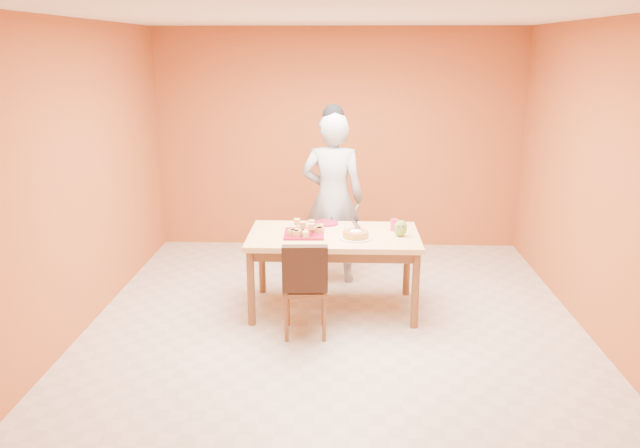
{
  "coord_description": "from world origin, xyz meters",
  "views": [
    {
      "loc": [
        0.06,
        -5.2,
        2.45
      ],
      "look_at": [
        -0.15,
        0.3,
        0.89
      ],
      "focal_mm": 35.0,
      "sensor_mm": 36.0,
      "label": 1
    }
  ],
  "objects_px": {
    "sponge_cake": "(356,234)",
    "magenta_glass": "(394,225)",
    "person": "(333,199)",
    "red_dinner_plate": "(326,223)",
    "egg_ornament": "(400,228)",
    "dining_chair": "(305,286)",
    "dining_table": "(334,243)",
    "pastry_platter": "(304,234)",
    "checker_tin": "(401,223)"
  },
  "relations": [
    {
      "from": "dining_chair",
      "to": "magenta_glass",
      "type": "relative_size",
      "value": 7.88
    },
    {
      "from": "dining_chair",
      "to": "sponge_cake",
      "type": "distance_m",
      "value": 0.71
    },
    {
      "from": "sponge_cake",
      "to": "egg_ornament",
      "type": "bearing_deg",
      "value": 11.81
    },
    {
      "from": "dining_table",
      "to": "dining_chair",
      "type": "distance_m",
      "value": 0.65
    },
    {
      "from": "sponge_cake",
      "to": "magenta_glass",
      "type": "distance_m",
      "value": 0.46
    },
    {
      "from": "pastry_platter",
      "to": "checker_tin",
      "type": "relative_size",
      "value": 3.61
    },
    {
      "from": "dining_chair",
      "to": "person",
      "type": "xyz_separation_m",
      "value": [
        0.21,
        1.37,
        0.45
      ]
    },
    {
      "from": "checker_tin",
      "to": "dining_table",
      "type": "bearing_deg",
      "value": -152.02
    },
    {
      "from": "person",
      "to": "sponge_cake",
      "type": "bearing_deg",
      "value": 108.91
    },
    {
      "from": "dining_table",
      "to": "sponge_cake",
      "type": "distance_m",
      "value": 0.28
    },
    {
      "from": "dining_chair",
      "to": "person",
      "type": "height_order",
      "value": "person"
    },
    {
      "from": "red_dinner_plate",
      "to": "sponge_cake",
      "type": "distance_m",
      "value": 0.57
    },
    {
      "from": "egg_ornament",
      "to": "magenta_glass",
      "type": "distance_m",
      "value": 0.19
    },
    {
      "from": "person",
      "to": "checker_tin",
      "type": "bearing_deg",
      "value": 151.82
    },
    {
      "from": "red_dinner_plate",
      "to": "egg_ornament",
      "type": "bearing_deg",
      "value": -29.48
    },
    {
      "from": "dining_table",
      "to": "sponge_cake",
      "type": "relative_size",
      "value": 6.69
    },
    {
      "from": "pastry_platter",
      "to": "red_dinner_plate",
      "type": "xyz_separation_m",
      "value": [
        0.19,
        0.39,
        -0.0
      ]
    },
    {
      "from": "magenta_glass",
      "to": "checker_tin",
      "type": "height_order",
      "value": "magenta_glass"
    },
    {
      "from": "pastry_platter",
      "to": "egg_ornament",
      "type": "height_order",
      "value": "egg_ornament"
    },
    {
      "from": "person",
      "to": "magenta_glass",
      "type": "distance_m",
      "value": 0.9
    },
    {
      "from": "dining_table",
      "to": "person",
      "type": "height_order",
      "value": "person"
    },
    {
      "from": "dining_table",
      "to": "egg_ornament",
      "type": "distance_m",
      "value": 0.64
    },
    {
      "from": "dining_chair",
      "to": "magenta_glass",
      "type": "height_order",
      "value": "dining_chair"
    },
    {
      "from": "checker_tin",
      "to": "magenta_glass",
      "type": "bearing_deg",
      "value": -110.54
    },
    {
      "from": "red_dinner_plate",
      "to": "pastry_platter",
      "type": "bearing_deg",
      "value": -116.05
    },
    {
      "from": "dining_table",
      "to": "pastry_platter",
      "type": "xyz_separation_m",
      "value": [
        -0.28,
        -0.04,
        0.11
      ]
    },
    {
      "from": "sponge_cake",
      "to": "red_dinner_plate",
      "type": "bearing_deg",
      "value": 120.71
    },
    {
      "from": "person",
      "to": "red_dinner_plate",
      "type": "xyz_separation_m",
      "value": [
        -0.06,
        -0.45,
        -0.14
      ]
    },
    {
      "from": "person",
      "to": "egg_ornament",
      "type": "xyz_separation_m",
      "value": [
        0.64,
        -0.85,
        -0.07
      ]
    },
    {
      "from": "dining_chair",
      "to": "pastry_platter",
      "type": "distance_m",
      "value": 0.62
    },
    {
      "from": "dining_chair",
      "to": "checker_tin",
      "type": "height_order",
      "value": "dining_chair"
    },
    {
      "from": "pastry_platter",
      "to": "sponge_cake",
      "type": "distance_m",
      "value": 0.49
    },
    {
      "from": "red_dinner_plate",
      "to": "checker_tin",
      "type": "xyz_separation_m",
      "value": [
        0.74,
        0.0,
        0.01
      ]
    },
    {
      "from": "person",
      "to": "egg_ornament",
      "type": "height_order",
      "value": "person"
    },
    {
      "from": "magenta_glass",
      "to": "egg_ornament",
      "type": "bearing_deg",
      "value": -77.49
    },
    {
      "from": "dining_table",
      "to": "person",
      "type": "xyz_separation_m",
      "value": [
        -0.03,
        0.8,
        0.24
      ]
    },
    {
      "from": "dining_table",
      "to": "magenta_glass",
      "type": "bearing_deg",
      "value": 13.11
    },
    {
      "from": "red_dinner_plate",
      "to": "checker_tin",
      "type": "relative_size",
      "value": 2.46
    },
    {
      "from": "sponge_cake",
      "to": "magenta_glass",
      "type": "xyz_separation_m",
      "value": [
        0.38,
        0.27,
        0.02
      ]
    },
    {
      "from": "sponge_cake",
      "to": "dining_table",
      "type": "bearing_deg",
      "value": 146.3
    },
    {
      "from": "checker_tin",
      "to": "red_dinner_plate",
      "type": "bearing_deg",
      "value": 180.0
    },
    {
      "from": "red_dinner_plate",
      "to": "dining_chair",
      "type": "bearing_deg",
      "value": -99.4
    },
    {
      "from": "red_dinner_plate",
      "to": "sponge_cake",
      "type": "bearing_deg",
      "value": -59.29
    },
    {
      "from": "magenta_glass",
      "to": "person",
      "type": "bearing_deg",
      "value": 132.15
    },
    {
      "from": "person",
      "to": "magenta_glass",
      "type": "xyz_separation_m",
      "value": [
        0.6,
        -0.67,
        -0.09
      ]
    },
    {
      "from": "dining_table",
      "to": "checker_tin",
      "type": "bearing_deg",
      "value": 27.98
    },
    {
      "from": "checker_tin",
      "to": "pastry_platter",
      "type": "bearing_deg",
      "value": -157.35
    },
    {
      "from": "red_dinner_plate",
      "to": "magenta_glass",
      "type": "xyz_separation_m",
      "value": [
        0.66,
        -0.22,
        0.05
      ]
    },
    {
      "from": "pastry_platter",
      "to": "red_dinner_plate",
      "type": "bearing_deg",
      "value": 63.95
    },
    {
      "from": "sponge_cake",
      "to": "magenta_glass",
      "type": "bearing_deg",
      "value": 35.68
    }
  ]
}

